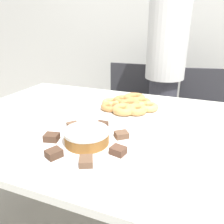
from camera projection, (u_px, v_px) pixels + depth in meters
name	position (u px, v px, depth m)	size (l,w,h in m)	color
wall_back	(170.00, 15.00, 2.24)	(8.00, 0.05, 2.60)	silver
table	(116.00, 138.00, 1.07)	(1.64, 1.03, 0.77)	silver
person_standing	(165.00, 69.00, 1.72)	(0.30, 0.30, 1.65)	#383842
office_chair_left	(125.00, 114.00, 2.11)	(0.45, 0.45, 0.86)	black
office_chair_right	(202.00, 125.00, 1.88)	(0.52, 0.52, 0.86)	black
plate_cake	(87.00, 144.00, 0.85)	(0.40, 0.40, 0.01)	white
plate_donuts	(129.00, 108.00, 1.21)	(0.38, 0.38, 0.01)	white
frosted_cake	(87.00, 136.00, 0.84)	(0.17, 0.17, 0.06)	#9E662D
lamington_0	(118.00, 150.00, 0.77)	(0.06, 0.05, 0.03)	brown
lamington_1	(121.00, 135.00, 0.88)	(0.07, 0.07, 0.02)	brown
lamington_2	(101.00, 125.00, 0.97)	(0.05, 0.06, 0.02)	#513828
lamington_3	(73.00, 126.00, 0.96)	(0.07, 0.07, 0.03)	brown
lamington_4	(52.00, 137.00, 0.86)	(0.06, 0.06, 0.03)	#513828
lamington_5	(54.00, 153.00, 0.75)	(0.06, 0.06, 0.03)	#513828
lamington_6	(86.00, 161.00, 0.71)	(0.06, 0.07, 0.02)	brown
donut_0	(130.00, 105.00, 1.21)	(0.11, 0.11, 0.03)	#C68447
donut_1	(136.00, 110.00, 1.13)	(0.12, 0.12, 0.04)	tan
donut_2	(148.00, 107.00, 1.17)	(0.11, 0.11, 0.03)	#E5AD66
donut_3	(142.00, 102.00, 1.24)	(0.11, 0.11, 0.04)	#D18E4C
donut_4	(135.00, 98.00, 1.30)	(0.13, 0.13, 0.04)	#D18E4C
donut_5	(123.00, 100.00, 1.27)	(0.12, 0.12, 0.04)	#C68447
donut_6	(111.00, 102.00, 1.25)	(0.10, 0.10, 0.03)	#E5AD66
donut_7	(111.00, 107.00, 1.18)	(0.11, 0.11, 0.03)	#C68447
donut_8	(123.00, 109.00, 1.13)	(0.12, 0.12, 0.04)	tan
napkin	(224.00, 134.00, 0.93)	(0.12, 0.09, 0.01)	white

